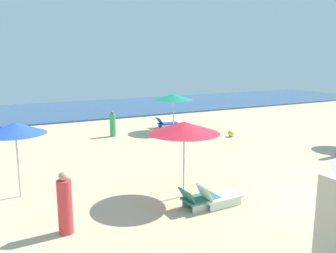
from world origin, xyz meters
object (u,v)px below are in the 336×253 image
at_px(umbrella_1, 184,128).
at_px(lounge_chair_2_0, 167,123).
at_px(lounge_chair_1_1, 199,199).
at_px(lounge_chair_1_0, 218,197).
at_px(umbrella_5, 15,128).
at_px(lounge_chair_2_1, 188,131).
at_px(beach_ball_0, 231,133).
at_px(beachgoer_4, 65,205).
at_px(beachgoer_3, 113,125).
at_px(umbrella_2, 174,97).

relative_size(umbrella_1, lounge_chair_2_0, 1.66).
bearing_deg(lounge_chair_1_1, lounge_chair_1_0, -108.05).
distance_m(lounge_chair_1_1, umbrella_5, 6.35).
bearing_deg(umbrella_5, lounge_chair_1_1, -35.91).
height_order(lounge_chair_2_1, beach_ball_0, lounge_chair_2_1).
bearing_deg(umbrella_5, beachgoer_4, -75.23).
bearing_deg(umbrella_1, beachgoer_4, -169.68).
height_order(lounge_chair_1_0, lounge_chair_2_1, lounge_chair_1_0).
xyz_separation_m(beachgoer_3, beach_ball_0, (6.21, -3.32, -0.51)).
bearing_deg(umbrella_1, umbrella_2, 63.59).
height_order(lounge_chair_1_1, umbrella_2, umbrella_2).
height_order(lounge_chair_1_1, beachgoer_4, beachgoer_4).
bearing_deg(lounge_chair_1_1, lounge_chair_2_1, -31.68).
height_order(lounge_chair_2_0, lounge_chair_2_1, lounge_chair_2_0).
xyz_separation_m(umbrella_1, lounge_chair_2_1, (5.03, 8.23, -2.12)).
xyz_separation_m(umbrella_5, beachgoer_3, (5.75, 7.44, -1.65)).
relative_size(umbrella_1, lounge_chair_1_0, 1.80).
relative_size(umbrella_2, umbrella_5, 0.95).
xyz_separation_m(umbrella_1, lounge_chair_1_0, (0.58, -1.16, -2.09)).
bearing_deg(umbrella_1, beachgoer_3, 85.04).
height_order(lounge_chair_2_0, beach_ball_0, lounge_chair_2_0).
bearing_deg(beach_ball_0, beachgoer_4, -146.38).
relative_size(umbrella_2, beach_ball_0, 6.19).
relative_size(umbrella_5, beachgoer_3, 1.67).
height_order(umbrella_1, umbrella_5, umbrella_1).
bearing_deg(beachgoer_4, lounge_chair_2_0, 47.62).
height_order(lounge_chair_1_0, umbrella_2, umbrella_2).
bearing_deg(lounge_chair_1_0, beachgoer_3, -2.67).
xyz_separation_m(lounge_chair_1_0, lounge_chair_2_1, (4.45, 9.39, -0.03)).
bearing_deg(umbrella_2, umbrella_1, -116.41).
bearing_deg(beachgoer_3, lounge_chair_2_0, -12.56).
distance_m(umbrella_1, lounge_chair_1_1, 2.32).
distance_m(lounge_chair_2_0, beachgoer_3, 4.27).
relative_size(lounge_chair_1_1, beach_ball_0, 3.26).
bearing_deg(beach_ball_0, umbrella_1, -136.77).
distance_m(lounge_chair_2_1, beachgoer_3, 4.54).
height_order(umbrella_5, beachgoer_4, umbrella_5).
bearing_deg(umbrella_2, beachgoer_4, -130.33).
height_order(umbrella_1, beachgoer_4, umbrella_1).
xyz_separation_m(lounge_chair_1_0, lounge_chair_1_1, (-0.61, 0.16, -0.01)).
relative_size(beachgoer_4, beach_ball_0, 4.36).
bearing_deg(beach_ball_0, lounge_chair_1_1, -132.89).
height_order(lounge_chair_1_0, umbrella_5, umbrella_5).
relative_size(umbrella_5, beach_ball_0, 6.50).
distance_m(lounge_chair_1_1, lounge_chair_2_0, 12.97).
bearing_deg(beachgoer_4, umbrella_1, 5.58).
bearing_deg(umbrella_2, umbrella_5, -143.61).
distance_m(umbrella_2, beach_ball_0, 4.27).
relative_size(lounge_chair_1_0, beachgoer_3, 0.94).
bearing_deg(umbrella_5, beach_ball_0, 19.02).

